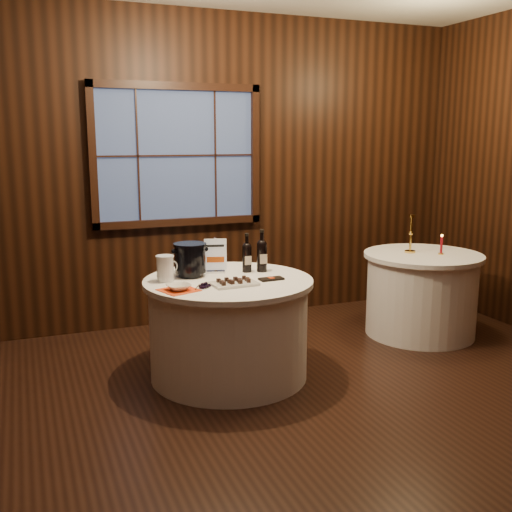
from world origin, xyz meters
name	(u,v)px	position (x,y,z in m)	size (l,w,h in m)	color
ground	(281,433)	(0.00, 0.00, 0.00)	(6.00, 6.00, 0.00)	black
back_wall	(177,167)	(0.00, 2.48, 1.54)	(6.00, 0.10, 3.00)	black
main_table	(229,328)	(0.00, 1.00, 0.39)	(1.28, 1.28, 0.77)	white
side_table	(421,294)	(2.00, 1.30, 0.39)	(1.08, 1.08, 0.77)	white
sign_stand	(216,261)	(-0.02, 1.24, 0.87)	(0.17, 0.12, 0.28)	silver
port_bottle_left	(247,255)	(0.22, 1.18, 0.90)	(0.07, 0.08, 0.31)	black
port_bottle_right	(262,253)	(0.33, 1.15, 0.92)	(0.08, 0.08, 0.34)	black
ice_bucket	(190,259)	(-0.24, 1.19, 0.91)	(0.25, 0.25, 0.26)	black
chocolate_plate	(234,282)	(-0.02, 0.81, 0.79)	(0.34, 0.23, 0.05)	white
chocolate_box	(271,279)	(0.29, 0.86, 0.78)	(0.18, 0.09, 0.02)	black
grape_bunch	(206,286)	(-0.24, 0.79, 0.79)	(0.16, 0.10, 0.04)	black
glass_pitcher	(165,268)	(-0.45, 1.11, 0.87)	(0.18, 0.14, 0.19)	white
orange_napkin	(179,290)	(-0.43, 0.80, 0.77)	(0.24, 0.24, 0.00)	#E43F13
cracker_bowl	(179,287)	(-0.43, 0.80, 0.79)	(0.16, 0.16, 0.04)	white
brass_candlestick	(411,239)	(1.91, 1.39, 0.90)	(0.10, 0.10, 0.35)	gold
red_candle	(441,247)	(2.12, 1.20, 0.84)	(0.05, 0.05, 0.19)	gold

